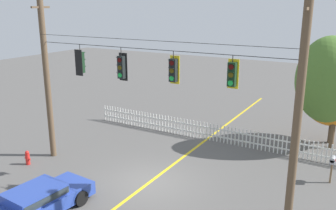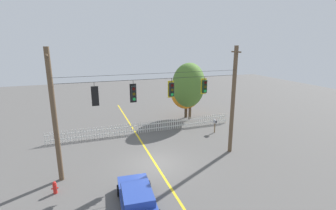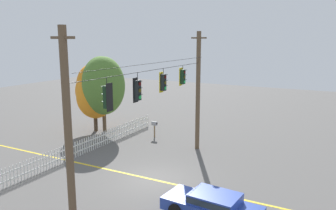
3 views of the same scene
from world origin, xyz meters
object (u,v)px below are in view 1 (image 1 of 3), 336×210
traffic_signal_southbound_primary (173,70)px  autumn_maple_mid (332,77)px  fire_hydrant (28,158)px  parked_car (38,200)px  traffic_signal_northbound_secondary (122,67)px  traffic_signal_eastbound_side (81,62)px  traffic_signal_westbound_side (232,74)px  roadside_mailbox (332,162)px

traffic_signal_southbound_primary → autumn_maple_mid: bearing=58.7°
traffic_signal_southbound_primary → autumn_maple_mid: autumn_maple_mid is taller
fire_hydrant → parked_car: bearing=-35.0°
autumn_maple_mid → parked_car: 15.90m
traffic_signal_northbound_secondary → fire_hydrant: (-5.06, -1.49, -4.88)m
traffic_signal_eastbound_side → traffic_signal_westbound_side: same height
traffic_signal_northbound_secondary → autumn_maple_mid: autumn_maple_mid is taller
traffic_signal_southbound_primary → roadside_mailbox: bearing=34.5°
traffic_signal_westbound_side → parked_car: 8.88m
traffic_signal_westbound_side → fire_hydrant: traffic_signal_westbound_side is taller
traffic_signal_eastbound_side → traffic_signal_southbound_primary: bearing=0.2°
traffic_signal_eastbound_side → traffic_signal_northbound_secondary: same height
traffic_signal_westbound_side → autumn_maple_mid: size_ratio=0.20×
parked_car → traffic_signal_southbound_primary: bearing=51.4°
fire_hydrant → traffic_signal_eastbound_side: bearing=28.9°
roadside_mailbox → traffic_signal_eastbound_side: bearing=-159.4°
autumn_maple_mid → traffic_signal_southbound_primary: bearing=-121.3°
parked_car → roadside_mailbox: bearing=41.9°
fire_hydrant → traffic_signal_southbound_primary: bearing=11.0°
traffic_signal_westbound_side → fire_hydrant: 11.47m
traffic_signal_eastbound_side → parked_car: (1.51, -4.39, -4.67)m
traffic_signal_westbound_side → parked_car: size_ratio=0.29×
traffic_signal_westbound_side → roadside_mailbox: 6.92m
autumn_maple_mid → fire_hydrant: autumn_maple_mid is taller
traffic_signal_eastbound_side → traffic_signal_southbound_primary: (5.03, 0.02, 0.07)m
autumn_maple_mid → traffic_signal_eastbound_side: bearing=-140.2°
traffic_signal_southbound_primary → fire_hydrant: (-7.69, -1.49, -4.98)m
traffic_signal_northbound_secondary → traffic_signal_southbound_primary: 2.62m
traffic_signal_northbound_secondary → fire_hydrant: 7.19m
traffic_signal_northbound_secondary → traffic_signal_westbound_side: 5.14m
traffic_signal_eastbound_side → traffic_signal_southbound_primary: same height
roadside_mailbox → traffic_signal_westbound_side: bearing=-130.2°
roadside_mailbox → parked_car: bearing=-138.1°
traffic_signal_westbound_side → fire_hydrant: bearing=-171.7°
traffic_signal_southbound_primary → traffic_signal_westbound_side: (2.51, -0.00, 0.07)m
traffic_signal_southbound_primary → autumn_maple_mid: 9.98m
fire_hydrant → roadside_mailbox: roadside_mailbox is taller
autumn_maple_mid → parked_car: autumn_maple_mid is taller
traffic_signal_eastbound_side → autumn_maple_mid: bearing=39.8°
traffic_signal_eastbound_side → parked_car: size_ratio=0.33×
traffic_signal_eastbound_side → roadside_mailbox: size_ratio=1.13×
traffic_signal_eastbound_side → roadside_mailbox: 12.49m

